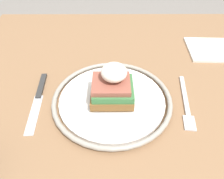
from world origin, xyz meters
The scene contains 6 objects.
dining_table centered at (0.00, 0.00, 0.64)m, with size 0.83×0.90×0.77m.
plate centered at (0.02, 0.00, 0.78)m, with size 0.25×0.25×0.02m.
sandwich centered at (0.01, 0.00, 0.82)m, with size 0.09×0.08×0.08m.
fork centered at (-0.14, 0.01, 0.78)m, with size 0.04×0.16×0.00m.
knife centered at (0.18, -0.02, 0.78)m, with size 0.02×0.18×0.01m.
napkin centered at (-0.27, -0.20, 0.78)m, with size 0.13×0.12×0.01m, color white.
Camera 1 is at (0.02, 0.33, 1.11)m, focal length 35.00 mm.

